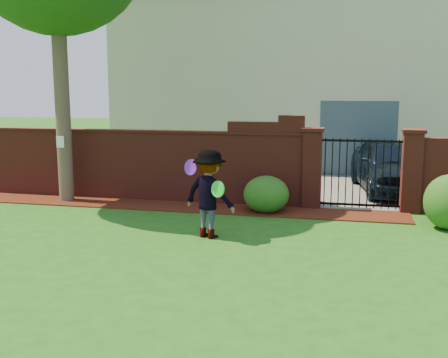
% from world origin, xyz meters
% --- Properties ---
extents(ground, '(80.00, 80.00, 0.01)m').
position_xyz_m(ground, '(0.00, 0.00, -0.01)').
color(ground, '#1F5715').
rests_on(ground, ground).
extents(mulch_bed, '(11.10, 1.08, 0.03)m').
position_xyz_m(mulch_bed, '(-0.95, 3.34, 0.01)').
color(mulch_bed, '#3B150A').
rests_on(mulch_bed, ground).
extents(brick_wall, '(8.70, 0.31, 2.16)m').
position_xyz_m(brick_wall, '(-2.01, 4.00, 0.93)').
color(brick_wall, maroon).
rests_on(brick_wall, ground).
extents(pillar_left, '(0.50, 0.50, 1.88)m').
position_xyz_m(pillar_left, '(2.40, 4.00, 0.96)').
color(pillar_left, maroon).
rests_on(pillar_left, ground).
extents(pillar_right, '(0.50, 0.50, 1.88)m').
position_xyz_m(pillar_right, '(4.60, 4.00, 0.96)').
color(pillar_right, maroon).
rests_on(pillar_right, ground).
extents(iron_gate, '(1.78, 0.03, 1.60)m').
position_xyz_m(iron_gate, '(3.50, 4.00, 0.85)').
color(iron_gate, black).
rests_on(iron_gate, ground).
extents(driveway, '(3.20, 8.00, 0.01)m').
position_xyz_m(driveway, '(3.50, 8.00, 0.01)').
color(driveway, slate).
rests_on(driveway, ground).
extents(house, '(12.40, 6.40, 6.30)m').
position_xyz_m(house, '(1.00, 12.00, 3.16)').
color(house, beige).
rests_on(house, ground).
extents(car, '(2.30, 4.45, 1.45)m').
position_xyz_m(car, '(4.39, 6.26, 0.72)').
color(car, black).
rests_on(car, ground).
extents(paper_notice, '(0.20, 0.01, 0.28)m').
position_xyz_m(paper_notice, '(-3.60, 3.21, 1.50)').
color(paper_notice, white).
rests_on(paper_notice, tree).
extents(shrub_left, '(1.03, 1.03, 0.84)m').
position_xyz_m(shrub_left, '(1.44, 3.24, 0.42)').
color(shrub_left, '#185218').
rests_on(shrub_left, ground).
extents(man, '(1.22, 0.97, 1.65)m').
position_xyz_m(man, '(0.69, 0.96, 0.83)').
color(man, gray).
rests_on(man, ground).
extents(frisbee_purple, '(0.31, 0.21, 0.30)m').
position_xyz_m(frisbee_purple, '(0.35, 0.98, 1.32)').
color(frisbee_purple, purple).
rests_on(frisbee_purple, man).
extents(frisbee_green, '(0.30, 0.21, 0.30)m').
position_xyz_m(frisbee_green, '(0.94, 0.71, 0.98)').
color(frisbee_green, '#1CD42E').
rests_on(frisbee_green, man).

